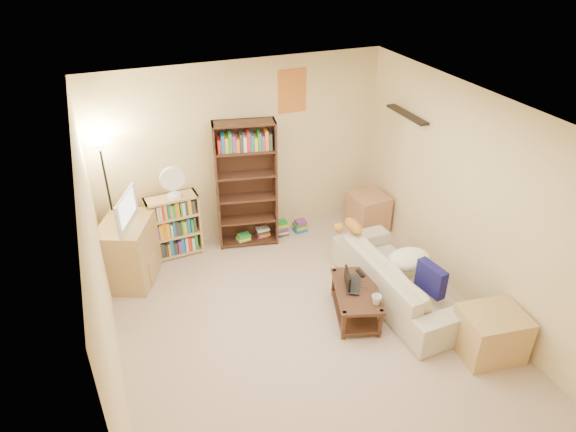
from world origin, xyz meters
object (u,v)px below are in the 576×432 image
Objects in this scene: sofa at (399,278)px; end_cabinet at (491,333)px; side_table at (368,212)px; desk_fan at (173,182)px; tall_bookshelf at (246,183)px; short_bookshelf at (174,226)px; television at (121,209)px; mug at (376,300)px; floor_lamp at (104,169)px; laptop at (358,285)px; tv_stand at (129,251)px; coffee_table at (356,299)px; tabby_cat at (351,226)px.

sofa reaches higher than end_cabinet.
side_table reaches higher than end_cabinet.
desk_fan reaches higher than sofa.
tall_bookshelf is 2.86× the size of end_cabinet.
short_bookshelf reaches higher than end_cabinet.
television is at bearing 179.46° from side_table.
side_table reaches higher than mug.
mug is at bearing -53.08° from desk_fan.
side_table is at bearing 62.91° from mug.
short_bookshelf is 0.50× the size of floor_lamp.
sofa is at bearing -55.58° from laptop.
tall_bookshelf is at bearing 33.22° from tv_stand.
floor_lamp is at bearing 136.73° from mug.
television is 0.93m from short_bookshelf.
side_table is 0.89× the size of end_cabinet.
mug is at bearing -117.09° from side_table.
tall_bookshelf is 4.12× the size of desk_fan.
short_bookshelf is (-1.76, 2.32, 0.01)m from mug.
tv_stand is (-2.95, 1.57, 0.13)m from sofa.
tall_bookshelf reaches higher than mug.
coffee_table is at bearing 104.93° from mug.
short_bookshelf reaches higher than tv_stand.
floor_lamp is at bearing 174.78° from desk_fan.
television is at bearing -154.27° from short_bookshelf.
sofa is 2.10× the size of coffee_table.
laptop is 0.68× the size of television.
floor_lamp reaches higher than end_cabinet.
side_table is (3.39, -0.03, -0.14)m from tv_stand.
sofa is 3.16× the size of television.
side_table is at bearing -18.08° from sofa.
mug is 1.22m from end_cabinet.
floor_lamp reaches higher than side_table.
tabby_cat is at bearing -23.54° from floor_lamp.
mug is at bearing -105.24° from television.
tv_stand reaches higher than tabby_cat.
laptop is at bearing -52.58° from short_bookshelf.
desk_fan reaches higher than tabby_cat.
floor_lamp is (-0.73, 0.03, 0.96)m from short_bookshelf.
mug is at bearing 123.32° from sofa.
floor_lamp is at bearing 128.78° from tv_stand.
television is 0.35× the size of tall_bookshelf.
laptop is (-0.60, -0.05, 0.10)m from sofa.
sofa is 3.79m from floor_lamp.
tall_bookshelf reaches higher than sofa.
television is (-2.32, 1.67, 0.79)m from coffee_table.
tall_bookshelf reaches higher than tv_stand.
sofa is 3.01m from short_bookshelf.
tall_bookshelf is 1.89m from side_table.
television is 4.38m from end_cabinet.
sofa reaches higher than mug.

